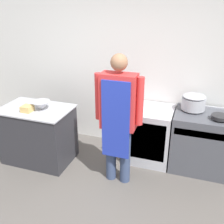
# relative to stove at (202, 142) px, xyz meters

# --- Properties ---
(wall_back) EXTENTS (8.00, 0.05, 2.70)m
(wall_back) POSITION_rel_stove_xyz_m (-1.25, 0.40, 0.91)
(wall_back) COLOR white
(wall_back) RESTS_ON ground_plane
(prep_counter) EXTENTS (1.06, 0.70, 0.87)m
(prep_counter) POSITION_rel_stove_xyz_m (-2.41, -0.58, 0.00)
(prep_counter) COLOR #2D2D33
(prep_counter) RESTS_ON ground_plane
(stove) EXTENTS (0.85, 0.64, 0.89)m
(stove) POSITION_rel_stove_xyz_m (0.00, 0.00, 0.00)
(stove) COLOR #4C4F56
(stove) RESTS_ON ground_plane
(fridge_unit) EXTENTS (0.66, 0.67, 0.85)m
(fridge_unit) POSITION_rel_stove_xyz_m (-0.78, 0.01, -0.01)
(fridge_unit) COLOR silver
(fridge_unit) RESTS_ON ground_plane
(person_cook) EXTENTS (0.63, 0.24, 1.79)m
(person_cook) POSITION_rel_stove_xyz_m (-1.08, -0.69, 0.58)
(person_cook) COLOR #38476B
(person_cook) RESTS_ON ground_plane
(mixing_bowl) EXTENTS (0.28, 0.28, 0.13)m
(mixing_bowl) POSITION_rel_stove_xyz_m (-2.30, -0.58, 0.50)
(mixing_bowl) COLOR #B2B5BC
(mixing_bowl) RESTS_ON prep_counter
(plastic_tub) EXTENTS (0.15, 0.15, 0.09)m
(plastic_tub) POSITION_rel_stove_xyz_m (-2.45, -0.71, 0.48)
(plastic_tub) COLOR #D8B266
(plastic_tub) RESTS_ON prep_counter
(stock_pot) EXTENTS (0.34, 0.34, 0.23)m
(stock_pot) POSITION_rel_stove_xyz_m (-0.19, 0.11, 0.57)
(stock_pot) COLOR #B2B5BC
(stock_pot) RESTS_ON stove
(saute_pan) EXTENTS (0.23, 0.23, 0.05)m
(saute_pan) POSITION_rel_stove_xyz_m (0.17, -0.11, 0.48)
(saute_pan) COLOR #262628
(saute_pan) RESTS_ON stove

